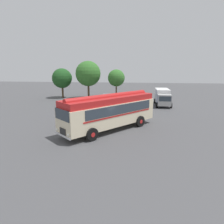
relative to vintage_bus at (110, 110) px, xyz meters
The scene contains 9 objects.
ground_plane 2.09m from the vintage_bus, 132.60° to the right, with size 120.00×120.00×0.00m, color #474749.
vintage_bus is the anchor object (origin of this frame).
car_near_left 13.52m from the vintage_bus, 99.39° to the left, with size 2.17×4.30×1.66m.
car_mid_left 12.58m from the vintage_bus, 87.16° to the left, with size 1.96×4.20×1.66m.
car_mid_right 12.92m from the vintage_bus, 75.57° to the left, with size 2.21×4.32×1.66m.
box_van 15.01m from the vintage_bus, 64.15° to the left, with size 2.34×5.78×2.50m.
tree_far_left 22.46m from the vintage_bus, 121.47° to the left, with size 3.83×3.77×5.67m.
tree_left_of_centre 20.12m from the vintage_bus, 109.25° to the left, with size 4.67×4.67×7.03m.
tree_centre 18.78m from the vintage_bus, 94.12° to the left, with size 3.09×3.18×5.49m.
Camera 1 is at (3.02, -17.62, 5.91)m, focal length 32.00 mm.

